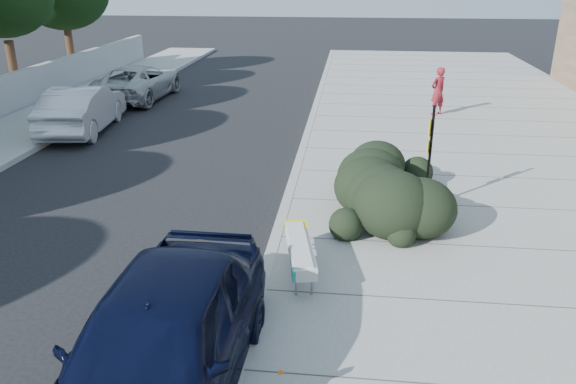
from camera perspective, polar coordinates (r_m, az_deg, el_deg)
name	(u,v)px	position (r m, az deg, el deg)	size (l,w,h in m)	color
ground	(260,297)	(9.45, -2.86, -10.63)	(120.00, 120.00, 0.00)	black
sidewalk_near	(527,195)	(14.44, 23.10, -0.31)	(11.20, 50.00, 0.15)	gray
curb_near	(292,185)	(13.87, 0.41, 0.67)	(0.22, 50.00, 0.17)	#9E9E99
bench	(300,249)	(9.63, 1.21, -5.77)	(0.74, 1.97, 0.58)	gray
bike_rack	(355,187)	(12.19, 6.77, 0.49)	(0.11, 0.60, 0.88)	black
sign_post	(430,150)	(12.38, 14.19, 4.14)	(0.13, 0.26, 2.29)	black
hedge	(388,176)	(12.38, 10.10, 1.58)	(1.92, 3.84, 1.44)	black
sedan_navy	(160,344)	(7.16, -12.86, -14.86)	(2.00, 4.97, 1.69)	black
wagon_silver	(82,109)	(20.02, -20.18, 7.95)	(1.62, 4.65, 1.53)	silver
suv_silver	(138,82)	(24.63, -14.99, 10.75)	(2.36, 5.11, 1.42)	#AAADB0
pedestrian	(438,91)	(21.14, 14.98, 9.86)	(0.62, 0.41, 1.70)	maroon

